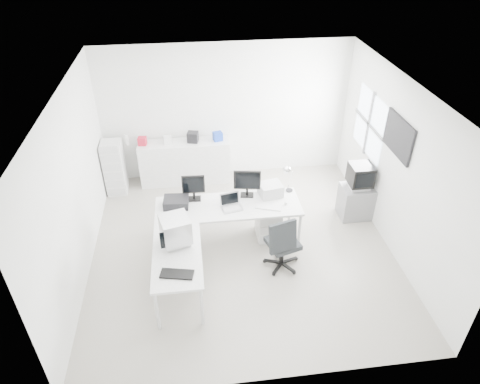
{
  "coord_description": "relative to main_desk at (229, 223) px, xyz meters",
  "views": [
    {
      "loc": [
        -0.73,
        -5.51,
        4.9
      ],
      "look_at": [
        0.0,
        0.2,
        1.0
      ],
      "focal_mm": 32.0,
      "sensor_mm": 36.0,
      "label": 1
    }
  ],
  "objects": [
    {
      "name": "desk_lamp",
      "position": [
        1.1,
        0.3,
        0.62
      ],
      "size": [
        0.21,
        0.21,
        0.5
      ],
      "primitive_type": null,
      "rotation": [
        0.0,
        0.0,
        0.33
      ],
      "color": "silver",
      "rests_on": "main_desk"
    },
    {
      "name": "lcd_monitor_large",
      "position": [
        0.35,
        0.25,
        0.61
      ],
      "size": [
        0.48,
        0.25,
        0.47
      ],
      "primitive_type": null,
      "rotation": [
        0.0,
        0.0,
        -0.17
      ],
      "color": "black",
      "rests_on": "main_desk"
    },
    {
      "name": "tv_cabinet",
      "position": [
        2.42,
        0.43,
        -0.06
      ],
      "size": [
        0.58,
        0.47,
        0.63
      ],
      "primitive_type": "cube",
      "color": "slate",
      "rests_on": "floor"
    },
    {
      "name": "side_desk",
      "position": [
        -0.85,
        -1.1,
        0.0
      ],
      "size": [
        0.7,
        1.4,
        0.75
      ],
      "primitive_type": null,
      "color": "white",
      "rests_on": "floor"
    },
    {
      "name": "left_wall",
      "position": [
        -2.3,
        -0.2,
        1.02
      ],
      "size": [
        0.02,
        5.0,
        2.8
      ],
      "primitive_type": "cube",
      "color": "white",
      "rests_on": "floor"
    },
    {
      "name": "crt_tv",
      "position": [
        2.42,
        0.43,
        0.48
      ],
      "size": [
        0.5,
        0.48,
        0.45
      ],
      "primitive_type": null,
      "color": "black",
      "rests_on": "tv_cabinet"
    },
    {
      "name": "drawer_pedestal",
      "position": [
        0.7,
        0.05,
        -0.08
      ],
      "size": [
        0.4,
        0.5,
        0.6
      ],
      "primitive_type": "cube",
      "color": "white",
      "rests_on": "floor"
    },
    {
      "name": "laptop",
      "position": [
        0.05,
        -0.1,
        0.48
      ],
      "size": [
        0.36,
        0.37,
        0.2
      ],
      "primitive_type": null,
      "rotation": [
        0.0,
        0.0,
        0.2
      ],
      "color": "#B7B7BA",
      "rests_on": "main_desk"
    },
    {
      "name": "crt_monitor",
      "position": [
        -0.85,
        -0.85,
        0.63
      ],
      "size": [
        0.54,
        0.54,
        0.51
      ],
      "primitive_type": null,
      "rotation": [
        0.0,
        0.0,
        0.25
      ],
      "color": "#B7B7BA",
      "rests_on": "side_desk"
    },
    {
      "name": "white_mouse",
      "position": [
        0.95,
        -0.1,
        0.4
      ],
      "size": [
        0.06,
        0.06,
        0.06
      ],
      "primitive_type": "sphere",
      "color": "white",
      "rests_on": "main_desk"
    },
    {
      "name": "clutter_box_d",
      "position": [
        0.0,
        2.04,
        0.63
      ],
      "size": [
        0.21,
        0.19,
        0.18
      ],
      "primitive_type": "cube",
      "rotation": [
        0.0,
        0.0,
        0.25
      ],
      "color": "#183BAB",
      "rests_on": "sideboard"
    },
    {
      "name": "laser_printer",
      "position": [
        0.75,
        0.22,
        0.48
      ],
      "size": [
        0.43,
        0.39,
        0.21
      ],
      "primitive_type": "cube",
      "rotation": [
        0.0,
        0.0,
        0.19
      ],
      "color": "#BCBCBC",
      "rests_on": "main_desk"
    },
    {
      "name": "window",
      "position": [
        2.68,
        1.0,
        1.23
      ],
      "size": [
        0.02,
        1.2,
        1.1
      ],
      "primitive_type": null,
      "color": "white",
      "rests_on": "right_wall"
    },
    {
      "name": "black_keyboard",
      "position": [
        -0.85,
        -1.5,
        0.39
      ],
      "size": [
        0.48,
        0.27,
        0.03
      ],
      "primitive_type": "cube",
      "rotation": [
        0.0,
        0.0,
        -0.21
      ],
      "color": "black",
      "rests_on": "side_desk"
    },
    {
      "name": "main_desk",
      "position": [
        0.0,
        0.0,
        0.0
      ],
      "size": [
        2.4,
        0.8,
        0.75
      ],
      "primitive_type": null,
      "color": "white",
      "rests_on": "floor"
    },
    {
      "name": "sideboard",
      "position": [
        -0.7,
        2.04,
        0.08
      ],
      "size": [
        1.83,
        0.46,
        0.91
      ],
      "primitive_type": "cube",
      "color": "white",
      "rests_on": "floor"
    },
    {
      "name": "clutter_box_c",
      "position": [
        -0.5,
        2.04,
        0.64
      ],
      "size": [
        0.25,
        0.23,
        0.21
      ],
      "primitive_type": "cube",
      "rotation": [
        0.0,
        0.0,
        -0.23
      ],
      "color": "black",
      "rests_on": "sideboard"
    },
    {
      "name": "filing_cabinet",
      "position": [
        -2.08,
        1.84,
        0.17
      ],
      "size": [
        0.38,
        0.46,
        1.09
      ],
      "primitive_type": "cube",
      "color": "white",
      "rests_on": "floor"
    },
    {
      "name": "inkjet_printer",
      "position": [
        -0.85,
        0.1,
        0.45
      ],
      "size": [
        0.43,
        0.35,
        0.14
      ],
      "primitive_type": "cube",
      "rotation": [
        0.0,
        0.0,
        -0.08
      ],
      "color": "black",
      "rests_on": "main_desk"
    },
    {
      "name": "back_wall",
      "position": [
        0.2,
        2.3,
        1.02
      ],
      "size": [
        5.0,
        0.02,
        2.8
      ],
      "primitive_type": "cube",
      "color": "white",
      "rests_on": "floor"
    },
    {
      "name": "office_chair",
      "position": [
        0.78,
        -0.73,
        0.14
      ],
      "size": [
        0.74,
        0.74,
        1.04
      ],
      "primitive_type": null,
      "rotation": [
        0.0,
        0.0,
        0.29
      ],
      "color": "#272A2C",
      "rests_on": "floor"
    },
    {
      "name": "ceiling",
      "position": [
        0.2,
        -0.2,
        2.42
      ],
      "size": [
        5.0,
        5.0,
        0.01
      ],
      "primitive_type": "cube",
      "color": "white",
      "rests_on": "back_wall"
    },
    {
      "name": "wall_picture",
      "position": [
        2.67,
        -0.1,
        1.52
      ],
      "size": [
        0.04,
        0.9,
        0.6
      ],
      "primitive_type": null,
      "color": "black",
      "rests_on": "right_wall"
    },
    {
      "name": "lcd_monitor_small",
      "position": [
        -0.55,
        0.25,
        0.61
      ],
      "size": [
        0.39,
        0.23,
        0.48
      ],
      "primitive_type": null,
      "rotation": [
        0.0,
        0.0,
        -0.04
      ],
      "color": "black",
      "rests_on": "main_desk"
    },
    {
      "name": "floor",
      "position": [
        0.2,
        -0.2,
        -0.38
      ],
      "size": [
        5.0,
        5.0,
        0.01
      ],
      "primitive_type": "cube",
      "color": "beige",
      "rests_on": "ground"
    },
    {
      "name": "clutter_bottle",
      "position": [
        -1.8,
        2.08,
        0.65
      ],
      "size": [
        0.07,
        0.07,
        0.22
      ],
      "primitive_type": "cylinder",
      "color": "white",
      "rests_on": "sideboard"
    },
    {
      "name": "right_wall",
      "position": [
        2.7,
        -0.2,
        1.02
      ],
      "size": [
        0.02,
        5.0,
        2.8
      ],
      "primitive_type": "cube",
      "color": "white",
      "rests_on": "floor"
    },
    {
      "name": "clutter_box_b",
      "position": [
        -1.0,
        2.04,
        0.61
      ],
      "size": [
        0.16,
        0.14,
        0.15
      ],
      "primitive_type": "cube",
      "rotation": [
        0.0,
        0.0,
        0.07
      ],
      "color": "white",
      "rests_on": "sideboard"
    },
    {
      "name": "clutter_box_a",
      "position": [
        -1.5,
        2.04,
        0.62
      ],
      "size": [
        0.18,
        0.16,
        0.16
      ],
      "primitive_type": "cube",
      "rotation": [
        0.0,
        0.0,
        -0.12
      ],
      "color": "red",
      "rests_on": "sideboard"
    },
    {
      "name": "white_keyboard",
      "position": [
        0.65,
        -0.15,
        0.38
      ],
      "size": [
        0.44,
        0.26,
        0.02
      ],
      "primitive_type": "cube",
      "rotation": [
        0.0,
        0.0,
        -0.33
      ],
      "color": "white",
      "rests_on": "main_desk"
    }
  ]
}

